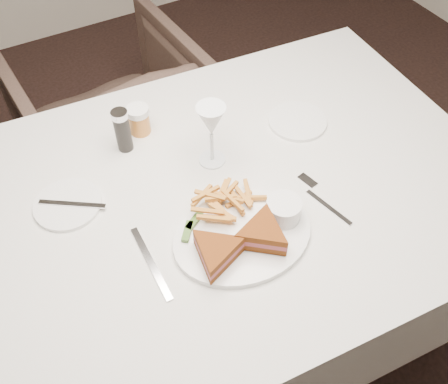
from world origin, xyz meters
name	(u,v)px	position (x,y,z in m)	size (l,w,h in m)	color
table	(216,272)	(0.29, 0.38, 0.38)	(1.42, 0.95, 0.75)	silver
chair_far	(112,112)	(0.29, 1.26, 0.35)	(0.68, 0.64, 0.70)	#443229
table_setting	(223,198)	(0.29, 0.33, 0.79)	(0.80, 0.65, 0.18)	white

